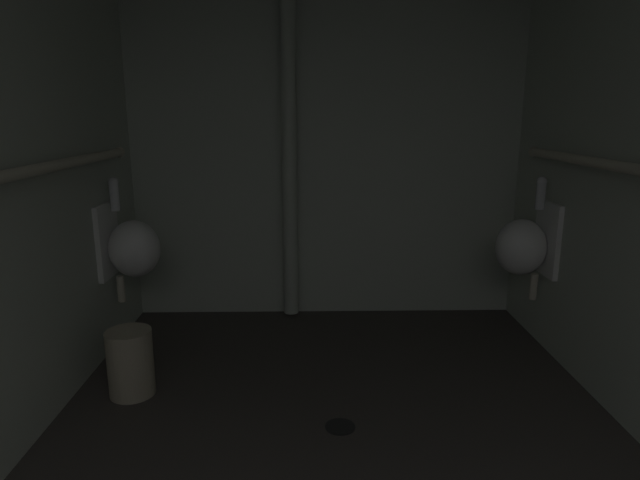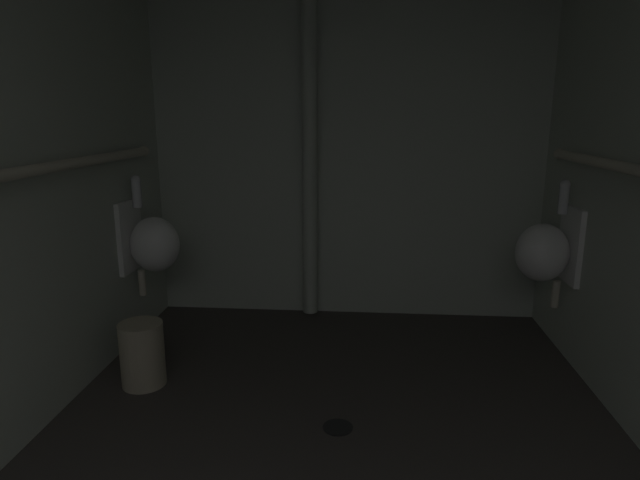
{
  "view_description": "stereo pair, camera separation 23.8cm",
  "coord_description": "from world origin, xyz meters",
  "views": [
    {
      "loc": [
        -0.12,
        0.12,
        1.41
      ],
      "look_at": [
        -0.07,
        2.44,
        0.86
      ],
      "focal_mm": 30.32,
      "sensor_mm": 36.0,
      "label": 1
    },
    {
      "loc": [
        0.12,
        0.12,
        1.41
      ],
      "look_at": [
        -0.07,
        2.44,
        0.86
      ],
      "focal_mm": 30.32,
      "sensor_mm": 36.0,
      "label": 2
    }
  ],
  "objects": [
    {
      "name": "wall_back",
      "position": [
        0.0,
        3.86,
        1.2
      ],
      "size": [
        2.77,
        0.06,
        2.41
      ],
      "primitive_type": "cube",
      "color": "beige",
      "rests_on": "ground"
    },
    {
      "name": "waste_bin",
      "position": [
        -1.03,
        2.67,
        0.17
      ],
      "size": [
        0.23,
        0.23,
        0.34
      ],
      "primitive_type": "cylinder",
      "color": "#9E937A",
      "rests_on": "ground"
    },
    {
      "name": "urinal_right_mid",
      "position": [
        1.18,
        3.24,
        0.63
      ],
      "size": [
        0.32,
        0.3,
        0.76
      ],
      "color": "white"
    },
    {
      "name": "standpipe_back_wall",
      "position": [
        -0.25,
        3.75,
        1.2
      ],
      "size": [
        0.1,
        0.1,
        2.36
      ],
      "primitive_type": "cylinder",
      "color": "beige",
      "rests_on": "ground"
    },
    {
      "name": "urinal_left_mid",
      "position": [
        -1.18,
        3.25,
        0.63
      ],
      "size": [
        0.32,
        0.3,
        0.76
      ],
      "color": "white"
    },
    {
      "name": "floor_drain",
      "position": [
        0.02,
        2.34,
        0.0
      ],
      "size": [
        0.14,
        0.14,
        0.01
      ],
      "primitive_type": "cylinder",
      "color": "black",
      "rests_on": "ground"
    }
  ]
}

